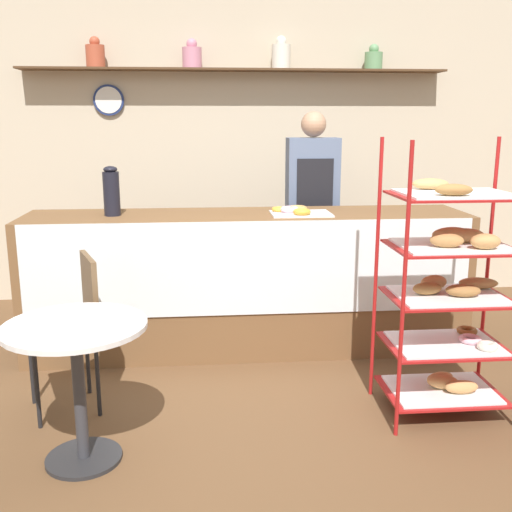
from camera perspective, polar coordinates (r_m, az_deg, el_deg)
ground_plane at (r=3.54m, az=0.55°, el=-14.89°), size 14.00×14.00×0.00m
back_wall at (r=5.59m, az=-1.95°, el=10.02°), size 10.00×0.30×2.70m
display_counter at (r=4.34m, az=-0.81°, el=-2.43°), size 3.13×0.66×1.00m
pastry_rack at (r=3.49m, az=18.01°, el=-3.17°), size 0.70×0.51×1.55m
person_worker at (r=4.91m, az=5.34°, el=4.51°), size 0.41×0.23×1.71m
cafe_table at (r=3.02m, az=-16.68°, el=-9.39°), size 0.68×0.68×0.71m
cafe_chair at (r=3.57m, az=-16.86°, el=-5.48°), size 0.49×0.49×0.90m
coffee_carafe at (r=4.25m, az=-13.60°, el=5.99°), size 0.11×0.11×0.34m
donut_tray_counter at (r=4.22m, az=3.87°, el=4.27°), size 0.42×0.30×0.05m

